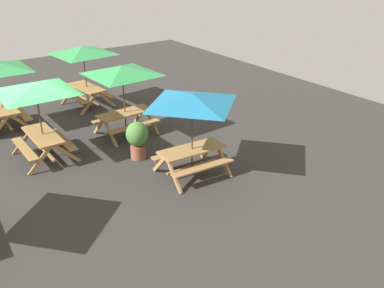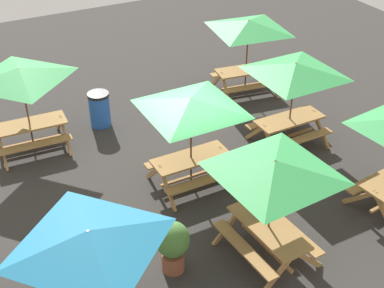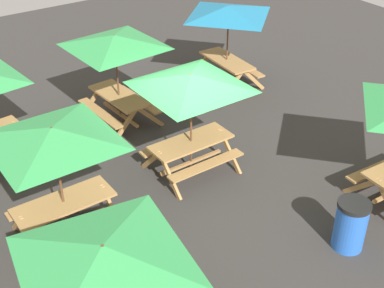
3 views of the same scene
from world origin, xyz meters
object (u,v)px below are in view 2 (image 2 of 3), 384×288
object	(u,v)px
picnic_table_2	(90,246)
picnic_table_5	(248,31)
picnic_table_1	(274,175)
potted_plant_0	(173,244)
picnic_table_3	(21,79)
trash_bin_blue	(100,109)
picnic_table_6	(191,110)
picnic_table_0	(295,75)

from	to	relation	value
picnic_table_2	picnic_table_5	world-z (taller)	same
picnic_table_1	picnic_table_5	bearing A→B (deg)	-32.79
potted_plant_0	picnic_table_5	bearing A→B (deg)	47.40
picnic_table_1	picnic_table_3	xyz separation A→B (m)	(-3.17, 5.94, 0.00)
picnic_table_2	trash_bin_blue	distance (m)	7.04
picnic_table_1	trash_bin_blue	distance (m)	6.58
picnic_table_5	picnic_table_2	bearing A→B (deg)	-129.15
picnic_table_5	picnic_table_6	bearing A→B (deg)	-128.83
trash_bin_blue	potted_plant_0	bearing A→B (deg)	-95.55
trash_bin_blue	picnic_table_2	bearing A→B (deg)	-109.23
picnic_table_6	trash_bin_blue	bearing A→B (deg)	104.75
picnic_table_0	picnic_table_1	size ratio (longest dim) A/B	1.00
picnic_table_2	picnic_table_5	distance (m)	9.31
picnic_table_2	picnic_table_5	bearing A→B (deg)	-44.24
picnic_table_0	picnic_table_2	xyz separation A→B (m)	(-6.28, -3.34, 0.00)
picnic_table_1	picnic_table_2	bearing A→B (deg)	89.38
picnic_table_3	potted_plant_0	world-z (taller)	picnic_table_3
picnic_table_2	picnic_table_5	size ratio (longest dim) A/B	0.83
picnic_table_3	picnic_table_1	bearing A→B (deg)	-59.08
picnic_table_1	trash_bin_blue	xyz separation A→B (m)	(-1.23, 6.29, -1.49)
picnic_table_0	picnic_table_3	distance (m)	6.58
picnic_table_2	potted_plant_0	bearing A→B (deg)	-63.81
picnic_table_3	trash_bin_blue	size ratio (longest dim) A/B	2.38
picnic_table_0	potted_plant_0	distance (m)	5.44
picnic_table_1	picnic_table_6	bearing A→B (deg)	1.17
trash_bin_blue	potted_plant_0	size ratio (longest dim) A/B	0.87
picnic_table_3	picnic_table_6	distance (m)	4.33
picnic_table_0	picnic_table_1	bearing A→B (deg)	-132.31
picnic_table_0	picnic_table_1	xyz separation A→B (m)	(-2.78, -3.13, 0.00)
picnic_table_2	potted_plant_0	world-z (taller)	picnic_table_2
picnic_table_6	trash_bin_blue	world-z (taller)	picnic_table_6
picnic_table_2	picnic_table_6	world-z (taller)	same
picnic_table_6	trash_bin_blue	distance (m)	3.97
potted_plant_0	picnic_table_6	bearing A→B (deg)	55.38
picnic_table_5	potted_plant_0	world-z (taller)	picnic_table_5
picnic_table_1	potted_plant_0	distance (m)	2.30
picnic_table_2	picnic_table_3	world-z (taller)	same
picnic_table_5	picnic_table_3	bearing A→B (deg)	-170.41
picnic_table_1	picnic_table_3	distance (m)	6.73
picnic_table_3	potted_plant_0	size ratio (longest dim) A/B	2.08
picnic_table_1	picnic_table_6	distance (m)	2.76
picnic_table_1	picnic_table_6	world-z (taller)	same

